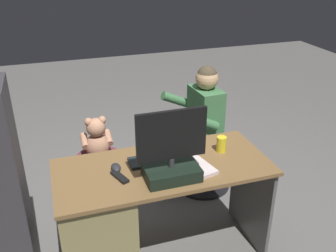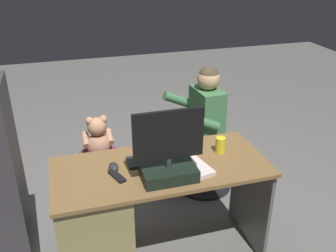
# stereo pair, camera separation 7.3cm
# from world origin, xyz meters

# --- Properties ---
(ground_plane) EXTENTS (10.00, 10.00, 0.00)m
(ground_plane) POSITION_xyz_m (0.00, 0.00, 0.00)
(ground_plane) COLOR #64625F
(desk) EXTENTS (1.37, 0.61, 0.75)m
(desk) POSITION_xyz_m (0.36, 0.36, 0.40)
(desk) COLOR brown
(desk) RESTS_ON ground_plane
(monitor) EXTENTS (0.42, 0.22, 0.44)m
(monitor) POSITION_xyz_m (-0.01, 0.50, 0.88)
(monitor) COLOR black
(monitor) RESTS_ON desk
(keyboard) EXTENTS (0.42, 0.14, 0.02)m
(keyboard) POSITION_xyz_m (-0.01, 0.28, 0.76)
(keyboard) COLOR #1E2527
(keyboard) RESTS_ON desk
(computer_mouse) EXTENTS (0.06, 0.10, 0.04)m
(computer_mouse) POSITION_xyz_m (0.29, 0.31, 0.76)
(computer_mouse) COLOR #26262A
(computer_mouse) RESTS_ON desk
(cup) EXTENTS (0.07, 0.07, 0.11)m
(cup) POSITION_xyz_m (-0.43, 0.30, 0.80)
(cup) COLOR yellow
(cup) RESTS_ON desk
(tv_remote) EXTENTS (0.09, 0.16, 0.02)m
(tv_remote) POSITION_xyz_m (0.29, 0.41, 0.75)
(tv_remote) COLOR black
(tv_remote) RESTS_ON desk
(notebook_binder) EXTENTS (0.28, 0.34, 0.02)m
(notebook_binder) POSITION_xyz_m (-0.15, 0.43, 0.76)
(notebook_binder) COLOR silver
(notebook_binder) RESTS_ON desk
(office_chair_teddy) EXTENTS (0.45, 0.45, 0.43)m
(office_chair_teddy) POSITION_xyz_m (0.31, -0.44, 0.25)
(office_chair_teddy) COLOR black
(office_chair_teddy) RESTS_ON ground_plane
(teddy_bear) EXTENTS (0.25, 0.25, 0.36)m
(teddy_bear) POSITION_xyz_m (0.31, -0.45, 0.59)
(teddy_bear) COLOR tan
(teddy_bear) RESTS_ON office_chair_teddy
(visitor_chair) EXTENTS (0.50, 0.50, 0.43)m
(visitor_chair) POSITION_xyz_m (-0.60, -0.37, 0.24)
(visitor_chair) COLOR black
(visitor_chair) RESTS_ON ground_plane
(person) EXTENTS (0.56, 0.50, 1.14)m
(person) POSITION_xyz_m (-0.52, -0.37, 0.66)
(person) COLOR #3F7245
(person) RESTS_ON ground_plane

